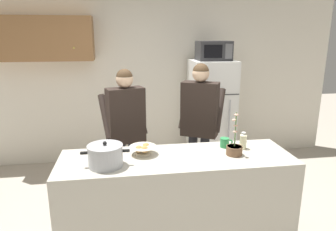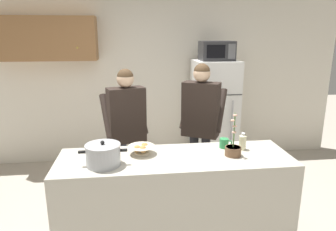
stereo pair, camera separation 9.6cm
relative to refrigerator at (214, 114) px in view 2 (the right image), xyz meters
name	(u,v)px [view 2 (the right image)]	position (x,y,z in m)	size (l,w,h in m)	color
back_wall_unit	(141,75)	(-1.10, 0.42, 0.57)	(6.00, 0.48, 2.60)	silver
kitchen_island	(175,201)	(-0.87, -1.85, -0.36)	(2.16, 0.68, 0.92)	#BCB7A8
refrigerator	(214,114)	(0.00, 0.00, 0.00)	(0.64, 0.68, 1.64)	white
microwave	(217,51)	(0.00, -0.02, 0.96)	(0.48, 0.37, 0.28)	#2D2D30
person_near_pot	(127,122)	(-1.32, -1.02, 0.21)	(0.58, 0.52, 1.65)	#33384C
person_by_sink	(201,116)	(-0.44, -0.99, 0.24)	(0.63, 0.58, 1.69)	black
cooking_pot	(103,155)	(-1.51, -1.96, 0.19)	(0.41, 0.30, 0.22)	#ADAFB5
coffee_mug	(224,143)	(-0.35, -1.68, 0.15)	(0.13, 0.09, 0.10)	#2D8C4C
bread_bowl	(141,149)	(-1.18, -1.75, 0.15)	(0.26, 0.26, 0.10)	beige
bottle_near_edge	(243,141)	(-0.19, -1.74, 0.18)	(0.07, 0.07, 0.17)	beige
potted_orchid	(233,149)	(-0.33, -1.88, 0.16)	(0.15, 0.15, 0.41)	brown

